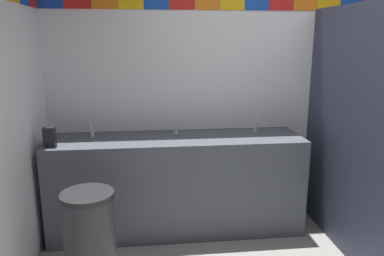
# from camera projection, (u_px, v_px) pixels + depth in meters

# --- Properties ---
(wall_back) EXTENTS (4.31, 0.09, 2.55)m
(wall_back) POSITION_uv_depth(u_px,v_px,m) (275.00, 86.00, 3.63)
(wall_back) COLOR silver
(wall_back) RESTS_ON ground_plane
(vanity_counter) EXTENTS (2.23, 0.57, 0.87)m
(vanity_counter) POSITION_uv_depth(u_px,v_px,m) (177.00, 183.00, 3.40)
(vanity_counter) COLOR #4C515B
(vanity_counter) RESTS_ON ground_plane
(faucet_left) EXTENTS (0.04, 0.10, 0.14)m
(faucet_left) POSITION_uv_depth(u_px,v_px,m) (92.00, 132.00, 3.30)
(faucet_left) COLOR silver
(faucet_left) RESTS_ON vanity_counter
(faucet_center) EXTENTS (0.04, 0.10, 0.14)m
(faucet_center) POSITION_uv_depth(u_px,v_px,m) (176.00, 129.00, 3.38)
(faucet_center) COLOR silver
(faucet_center) RESTS_ON vanity_counter
(faucet_right) EXTENTS (0.04, 0.10, 0.14)m
(faucet_right) POSITION_uv_depth(u_px,v_px,m) (256.00, 127.00, 3.46)
(faucet_right) COLOR silver
(faucet_right) RESTS_ON vanity_counter
(soap_dispenser) EXTENTS (0.09, 0.09, 0.16)m
(soap_dispenser) POSITION_uv_depth(u_px,v_px,m) (50.00, 137.00, 3.01)
(soap_dispenser) COLOR black
(soap_dispenser) RESTS_ON vanity_counter
(stall_divider) EXTENTS (0.92, 1.39, 1.99)m
(stall_divider) POSITION_uv_depth(u_px,v_px,m) (384.00, 139.00, 2.80)
(stall_divider) COLOR #33384C
(stall_divider) RESTS_ON ground_plane
(toilet) EXTENTS (0.39, 0.49, 0.74)m
(toilet) POSITION_uv_depth(u_px,v_px,m) (375.00, 193.00, 3.53)
(toilet) COLOR white
(toilet) RESTS_ON ground_plane
(trash_bin) EXTENTS (0.37, 0.37, 0.70)m
(trash_bin) POSITION_uv_depth(u_px,v_px,m) (90.00, 239.00, 2.64)
(trash_bin) COLOR #333338
(trash_bin) RESTS_ON ground_plane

